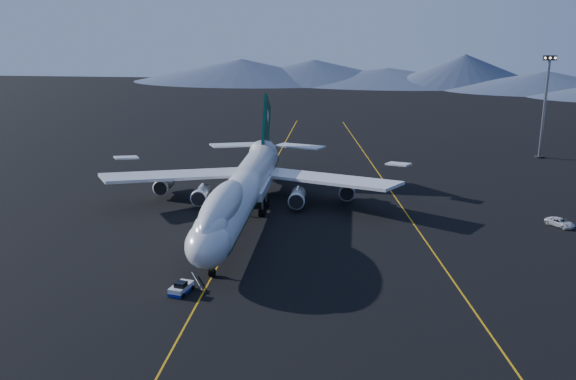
# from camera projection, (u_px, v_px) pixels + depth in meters

# --- Properties ---
(ground) EXTENTS (500.00, 500.00, 0.00)m
(ground) POSITION_uv_depth(u_px,v_px,m) (243.00, 219.00, 119.05)
(ground) COLOR black
(ground) RESTS_ON ground
(taxiway_line_main) EXTENTS (0.25, 220.00, 0.01)m
(taxiway_line_main) POSITION_uv_depth(u_px,v_px,m) (243.00, 219.00, 119.05)
(taxiway_line_main) COLOR #D7980C
(taxiway_line_main) RESTS_ON ground
(taxiway_line_side) EXTENTS (28.08, 198.09, 0.01)m
(taxiway_line_side) POSITION_uv_depth(u_px,v_px,m) (403.00, 208.00, 125.61)
(taxiway_line_side) COLOR #D7980C
(taxiway_line_side) RESTS_ON ground
(boeing_747) EXTENTS (59.62, 72.43, 19.37)m
(boeing_747) POSITION_uv_depth(u_px,v_px,m) (243.00, 189.00, 117.50)
(boeing_747) COLOR silver
(boeing_747) RESTS_ON ground
(pushback_tug) EXTENTS (3.10, 4.48, 1.79)m
(pushback_tug) POSITION_uv_depth(u_px,v_px,m) (181.00, 289.00, 88.10)
(pushback_tug) COLOR silver
(pushback_tug) RESTS_ON ground
(service_van) EXTENTS (5.28, 5.66, 1.48)m
(service_van) POSITION_uv_depth(u_px,v_px,m) (560.00, 222.00, 115.01)
(service_van) COLOR silver
(service_van) RESTS_ON ground
(floodlight_mast) EXTENTS (3.26, 2.45, 26.40)m
(floodlight_mast) POSITION_uv_depth(u_px,v_px,m) (544.00, 107.00, 165.22)
(floodlight_mast) COLOR black
(floodlight_mast) RESTS_ON ground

